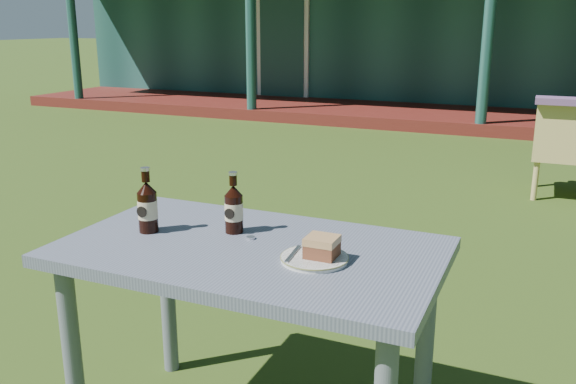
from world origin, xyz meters
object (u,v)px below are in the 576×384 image
at_px(cafe_table, 251,275).
at_px(armchair_left, 572,146).
at_px(plate, 314,258).
at_px(cola_bottle_near, 234,208).
at_px(cola_bottle_far, 147,206).
at_px(cake_slice, 322,247).

xyz_separation_m(cafe_table, armchair_left, (1.00, 3.72, -0.18)).
distance_m(cafe_table, plate, 0.26).
height_order(cola_bottle_near, cola_bottle_far, cola_bottle_far).
bearing_deg(plate, cafe_table, 171.36).
xyz_separation_m(cake_slice, cola_bottle_far, (-0.63, 0.01, 0.04)).
xyz_separation_m(cafe_table, cola_bottle_far, (-0.38, -0.01, 0.19)).
bearing_deg(cola_bottle_near, plate, -21.03).
bearing_deg(cola_bottle_near, cake_slice, -18.77).
bearing_deg(cafe_table, cola_bottle_far, -177.82).
distance_m(cake_slice, armchair_left, 3.83).
distance_m(plate, armchair_left, 3.84).
xyz_separation_m(cake_slice, armchair_left, (0.75, 3.75, -0.32)).
xyz_separation_m(cafe_table, cake_slice, (0.25, -0.03, 0.15)).
relative_size(plate, cola_bottle_far, 0.92).
distance_m(cafe_table, armchair_left, 3.86).
bearing_deg(cake_slice, cafe_table, 173.91).
bearing_deg(plate, cake_slice, 22.94).
bearing_deg(cake_slice, cola_bottle_far, 178.85).
bearing_deg(armchair_left, cafe_table, -105.10).
relative_size(cola_bottle_near, cola_bottle_far, 0.94).
relative_size(cola_bottle_far, armchair_left, 0.28).
distance_m(cola_bottle_near, armchair_left, 3.81).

